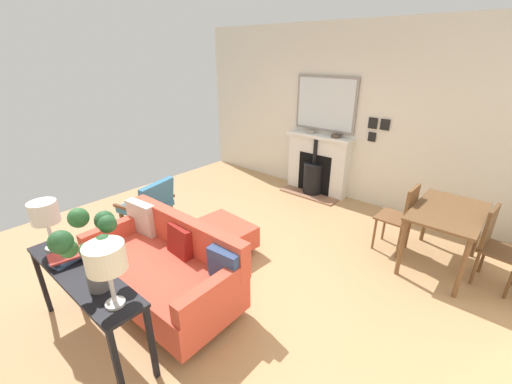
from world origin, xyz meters
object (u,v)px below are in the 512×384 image
mantel_bowl_near (311,132)px  table_lamp_near_end (44,214)px  dining_chair_by_back_wall (495,241)px  dining_table (447,218)px  dining_chair_near_fireplace (402,214)px  potted_plant (89,241)px  fireplace (317,167)px  console_table (84,283)px  book_stack (67,257)px  table_lamp_far_end (106,259)px  sofa (165,268)px  ottoman (224,234)px  armchair_accent (150,202)px  mantel_bowl_far (336,136)px

mantel_bowl_near → table_lamp_near_end: size_ratio=0.32×
table_lamp_near_end → dining_chair_by_back_wall: bearing=136.5°
dining_table → dining_chair_near_fireplace: (0.00, -0.49, -0.10)m
mantel_bowl_near → potted_plant: (4.28, 0.77, 0.05)m
fireplace → dining_chair_by_back_wall: fireplace is taller
console_table → book_stack: 0.29m
table_lamp_far_end → dining_chair_by_back_wall: size_ratio=0.55×
sofa → ottoman: bearing=-170.2°
dining_chair_by_back_wall → armchair_accent: bearing=-66.0°
dining_table → dining_chair_near_fireplace: bearing=-89.6°
table_lamp_far_end → potted_plant: size_ratio=0.83×
ottoman → console_table: console_table is taller
armchair_accent → mantel_bowl_near: bearing=161.9°
mantel_bowl_far → armchair_accent: size_ratio=0.22×
potted_plant → dining_chair_near_fireplace: potted_plant is taller
dining_chair_near_fireplace → dining_chair_by_back_wall: dining_chair_near_fireplace is taller
dining_chair_by_back_wall → table_lamp_far_end: bearing=-31.1°
fireplace → dining_chair_by_back_wall: bearing=70.3°
mantel_bowl_far → dining_chair_by_back_wall: mantel_bowl_far is taller
table_lamp_far_end → dining_chair_by_back_wall: table_lamp_far_end is taller
potted_plant → armchair_accent: bearing=-131.4°
dining_table → dining_chair_by_back_wall: (-0.01, 0.49, -0.12)m
mantel_bowl_far → armchair_accent: bearing=-26.9°
dining_chair_by_back_wall → console_table: bearing=-37.8°
sofa → fireplace: bearing=-175.5°
fireplace → ottoman: size_ratio=1.52×
mantel_bowl_far → table_lamp_near_end: (4.30, -0.58, -0.01)m
fireplace → book_stack: bearing=0.3°
dining_table → armchair_accent: bearing=-63.2°
potted_plant → table_lamp_near_end: bearing=-89.0°
armchair_accent → potted_plant: potted_plant is taller
dining_chair_by_back_wall → dining_chair_near_fireplace: bearing=-89.3°
armchair_accent → table_lamp_far_end: 2.57m
table_lamp_far_end → console_table: bearing=-90.0°
table_lamp_near_end → potted_plant: bearing=91.0°
mantel_bowl_near → dining_chair_near_fireplace: size_ratio=0.16×
ottoman → dining_chair_near_fireplace: (-1.44, 1.74, 0.31)m
mantel_bowl_far → sofa: bearing=-0.4°
dining_table → dining_chair_near_fireplace: dining_chair_near_fireplace is taller
table_lamp_near_end → table_lamp_far_end: size_ratio=0.94×
ottoman → armchair_accent: bearing=-76.2°
console_table → dining_table: 3.83m
fireplace → armchair_accent: 2.97m
book_stack → dining_chair_by_back_wall: (-3.25, 2.78, -0.26)m
mantel_bowl_near → sofa: 3.64m
table_lamp_far_end → dining_table: size_ratio=0.46×
fireplace → table_lamp_far_end: 4.39m
mantel_bowl_near → armchair_accent: bearing=-18.1°
fireplace → console_table: (4.26, 0.28, 0.16)m
ottoman → table_lamp_near_end: bearing=-11.9°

